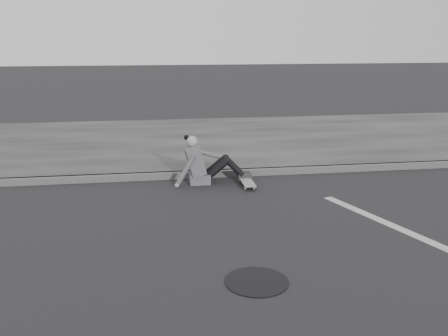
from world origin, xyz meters
name	(u,v)px	position (x,y,z in m)	size (l,w,h in m)	color
ground	(184,231)	(0.00, 0.00, 0.00)	(80.00, 80.00, 0.00)	black
curb	(173,175)	(0.00, 2.58, 0.06)	(24.00, 0.16, 0.12)	#4A4A4A
sidewalk	(167,142)	(0.00, 5.60, 0.06)	(24.00, 6.00, 0.12)	#323232
manhole	(257,282)	(0.66, -1.57, 0.01)	(0.68, 0.68, 0.01)	black
skateboard	(246,181)	(1.25, 1.96, 0.07)	(0.20, 0.78, 0.09)	#A7A7A2
seated_woman	(203,163)	(0.52, 2.21, 0.36)	(1.38, 0.46, 0.88)	#4E4E51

